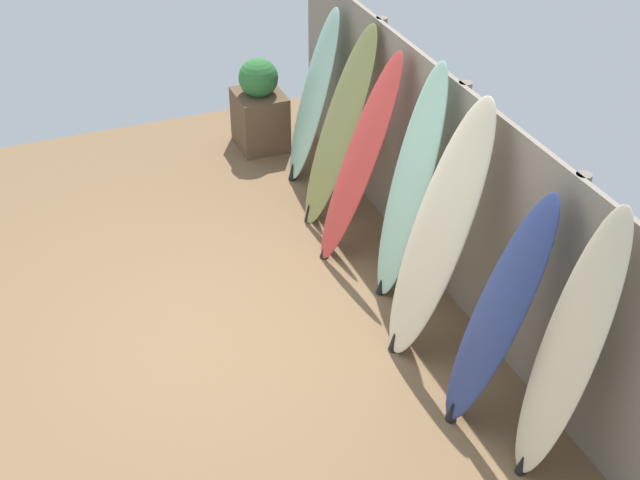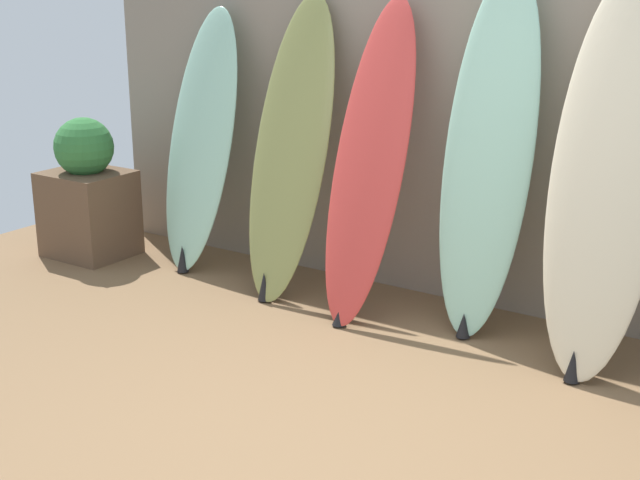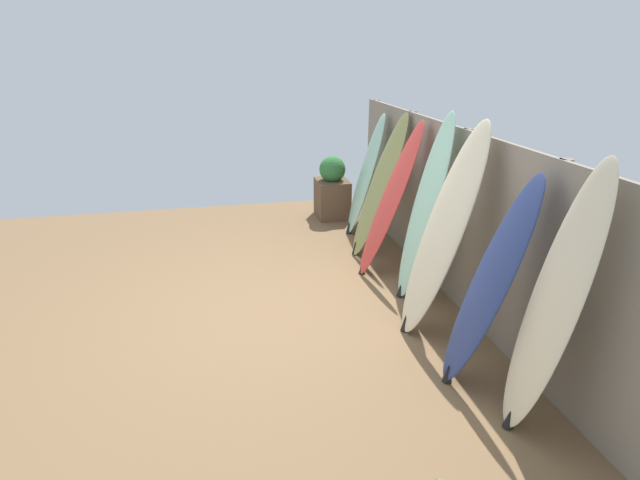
{
  "view_description": "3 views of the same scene",
  "coord_description": "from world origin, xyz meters",
  "px_view_note": "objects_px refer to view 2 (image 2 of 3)",
  "views": [
    {
      "loc": [
        5.18,
        -1.15,
        4.46
      ],
      "look_at": [
        0.28,
        0.79,
        0.91
      ],
      "focal_mm": 50.0,
      "sensor_mm": 36.0,
      "label": 1
    },
    {
      "loc": [
        1.8,
        -2.72,
        1.94
      ],
      "look_at": [
        -0.4,
        0.57,
        0.73
      ],
      "focal_mm": 50.0,
      "sensor_mm": 36.0,
      "label": 2
    },
    {
      "loc": [
        4.5,
        -0.41,
        2.54
      ],
      "look_at": [
        -0.12,
        0.58,
        0.71
      ],
      "focal_mm": 28.0,
      "sensor_mm": 36.0,
      "label": 3
    }
  ],
  "objects_px": {
    "surfboard_olive_1": "(291,150)",
    "surfboard_red_2": "(370,162)",
    "planter_box": "(88,194)",
    "surfboard_cream_4": "(609,174)",
    "surfboard_seafoam_3": "(488,156)",
    "surfboard_seafoam_0": "(201,142)"
  },
  "relations": [
    {
      "from": "surfboard_olive_1",
      "to": "surfboard_seafoam_3",
      "type": "distance_m",
      "value": 1.25
    },
    {
      "from": "surfboard_olive_1",
      "to": "planter_box",
      "type": "distance_m",
      "value": 1.66
    },
    {
      "from": "planter_box",
      "to": "surfboard_red_2",
      "type": "bearing_deg",
      "value": 4.29
    },
    {
      "from": "surfboard_seafoam_3",
      "to": "surfboard_cream_4",
      "type": "relative_size",
      "value": 0.99
    },
    {
      "from": "surfboard_olive_1",
      "to": "surfboard_seafoam_3",
      "type": "bearing_deg",
      "value": 3.28
    },
    {
      "from": "surfboard_seafoam_3",
      "to": "planter_box",
      "type": "height_order",
      "value": "surfboard_seafoam_3"
    },
    {
      "from": "surfboard_red_2",
      "to": "surfboard_cream_4",
      "type": "xyz_separation_m",
      "value": [
        1.33,
        0.02,
        0.09
      ]
    },
    {
      "from": "surfboard_seafoam_0",
      "to": "surfboard_cream_4",
      "type": "xyz_separation_m",
      "value": [
        2.7,
        -0.1,
        0.14
      ]
    },
    {
      "from": "surfboard_olive_1",
      "to": "surfboard_red_2",
      "type": "xyz_separation_m",
      "value": [
        0.59,
        -0.06,
        0.01
      ]
    },
    {
      "from": "surfboard_seafoam_0",
      "to": "surfboard_red_2",
      "type": "height_order",
      "value": "surfboard_red_2"
    },
    {
      "from": "surfboard_seafoam_0",
      "to": "surfboard_cream_4",
      "type": "bearing_deg",
      "value": -2.13
    },
    {
      "from": "surfboard_cream_4",
      "to": "planter_box",
      "type": "height_order",
      "value": "surfboard_cream_4"
    },
    {
      "from": "surfboard_seafoam_3",
      "to": "planter_box",
      "type": "xyz_separation_m",
      "value": [
        -2.83,
        -0.3,
        -0.54
      ]
    },
    {
      "from": "surfboard_seafoam_3",
      "to": "planter_box",
      "type": "relative_size",
      "value": 2.03
    },
    {
      "from": "surfboard_seafoam_0",
      "to": "surfboard_cream_4",
      "type": "distance_m",
      "value": 2.7
    },
    {
      "from": "surfboard_red_2",
      "to": "surfboard_seafoam_3",
      "type": "height_order",
      "value": "surfboard_seafoam_3"
    },
    {
      "from": "surfboard_olive_1",
      "to": "surfboard_red_2",
      "type": "bearing_deg",
      "value": -5.97
    },
    {
      "from": "surfboard_red_2",
      "to": "planter_box",
      "type": "height_order",
      "value": "surfboard_red_2"
    },
    {
      "from": "surfboard_seafoam_0",
      "to": "planter_box",
      "type": "relative_size",
      "value": 1.76
    },
    {
      "from": "surfboard_red_2",
      "to": "planter_box",
      "type": "bearing_deg",
      "value": -175.71
    },
    {
      "from": "surfboard_red_2",
      "to": "surfboard_seafoam_3",
      "type": "bearing_deg",
      "value": 11.54
    },
    {
      "from": "surfboard_olive_1",
      "to": "surfboard_red_2",
      "type": "distance_m",
      "value": 0.6
    }
  ]
}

